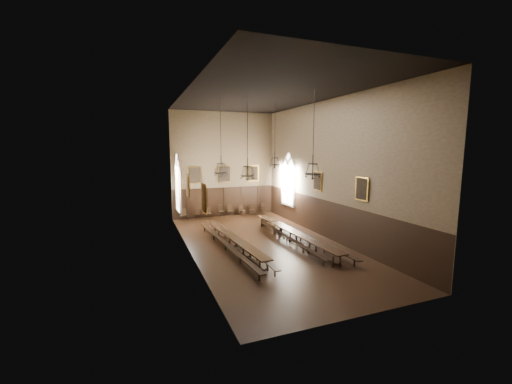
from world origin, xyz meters
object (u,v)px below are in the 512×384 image
chair_1 (198,216)px  chair_7 (263,211)px  chair_3 (221,213)px  bench_left_outer (225,246)px  chandelier_front_right (313,169)px  chair_6 (252,212)px  table_left (233,242)px  table_right (293,236)px  bench_right_outer (300,237)px  bench_right_inner (287,238)px  chair_5 (242,212)px  chandelier_back_left (221,168)px  bench_left_inner (243,244)px  chair_0 (184,217)px  chandelier_front_left (248,169)px  chair_4 (231,213)px  chair_2 (209,215)px  chandelier_back_right (275,160)px

chair_1 → chair_7: 5.98m
chair_3 → bench_left_outer: bearing=-107.6°
chandelier_front_right → chair_6: bearing=87.2°
table_left → chair_6: (4.35, 8.43, -0.06)m
table_right → bench_right_outer: size_ratio=0.93×
table_left → chair_1: bearing=93.4°
bench_right_inner → chandelier_front_right: (0.31, -2.36, 4.54)m
bench_right_inner → table_left: bearing=176.6°
table_right → chair_5: chair_5 is taller
chair_3 → chandelier_back_left: 7.93m
bench_right_outer → bench_left_inner: bearing=-179.4°
chandelier_back_left → chair_0: bearing=103.8°
chandelier_front_left → chair_4: bearing=78.3°
chair_3 → chandelier_back_left: size_ratio=0.22×
chandelier_back_left → chandelier_front_right: 6.08m
chair_3 → chair_7: bearing=-5.2°
bench_left_inner → chair_5: 9.26m
chair_6 → table_left: bearing=-104.7°
chair_5 → bench_left_inner: bearing=-126.5°
chair_5 → chandelier_back_left: 8.48m
chair_1 → chair_2: bearing=-0.4°
bench_right_inner → chandelier_back_left: bearing=147.7°
table_right → bench_right_inner: bearing=156.2°
chandelier_front_right → bench_right_outer: bearing=75.2°
chandelier_front_left → chandelier_back_left: bearing=93.0°
bench_left_inner → chair_7: size_ratio=10.28×
bench_left_inner → chandelier_front_left: chandelier_front_left is taller
chair_1 → chandelier_front_right: chandelier_front_right is taller
chair_1 → chair_2: 0.94m
table_right → chair_4: chair_4 is taller
chair_6 → bench_right_inner: bearing=-82.9°
table_right → chair_7: chair_7 is taller
chair_0 → chandelier_front_right: size_ratio=0.20×
chair_4 → chair_7: (3.12, 0.01, -0.02)m
bench_right_inner → chandelier_back_right: 5.70m
chair_1 → chair_2: size_ratio=0.98×
table_left → chair_3: bearing=79.9°
chair_3 → chandelier_back_left: (-1.62, -6.44, 4.34)m
bench_right_outer → chandelier_back_left: chandelier_back_left is taller
chandelier_back_right → chandelier_front_right: 5.39m
chandelier_front_left → chandelier_back_right: bearing=53.1°
chair_4 → chandelier_back_right: chandelier_back_right is taller
chandelier_front_left → chair_3: bearing=82.7°
chair_1 → chandelier_front_right: 12.70m
bench_right_inner → chair_4: 8.74m
chair_6 → chair_7: 1.13m
table_right → chandelier_back_left: chandelier_back_left is taller
chair_0 → chandelier_front_left: 11.77m
bench_right_inner → bench_right_outer: 0.91m
bench_left_outer → chair_4: size_ratio=10.08×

